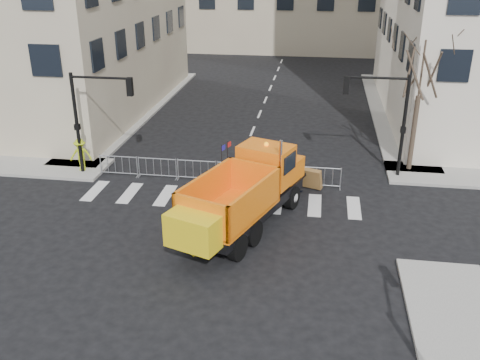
# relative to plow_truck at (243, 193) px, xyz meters

# --- Properties ---
(ground) EXTENTS (120.00, 120.00, 0.00)m
(ground) POSITION_rel_plow_truck_xyz_m (-1.32, -2.82, -1.66)
(ground) COLOR black
(ground) RESTS_ON ground
(sidewalk_back) EXTENTS (64.00, 5.00, 0.15)m
(sidewalk_back) POSITION_rel_plow_truck_xyz_m (-1.32, 5.68, -1.58)
(sidewalk_back) COLOR gray
(sidewalk_back) RESTS_ON ground
(traffic_light_left) EXTENTS (0.18, 0.18, 5.40)m
(traffic_light_left) POSITION_rel_plow_truck_xyz_m (-9.32, 4.68, 1.04)
(traffic_light_left) COLOR black
(traffic_light_left) RESTS_ON ground
(traffic_light_right) EXTENTS (0.18, 0.18, 5.40)m
(traffic_light_right) POSITION_rel_plow_truck_xyz_m (7.18, 6.68, 1.04)
(traffic_light_right) COLOR black
(traffic_light_right) RESTS_ON ground
(crowd_barriers) EXTENTS (12.60, 0.60, 1.10)m
(crowd_barriers) POSITION_rel_plow_truck_xyz_m (-2.07, 4.78, -1.11)
(crowd_barriers) COLOR #9EA0A5
(crowd_barriers) RESTS_ON ground
(street_tree) EXTENTS (3.00, 3.00, 7.50)m
(street_tree) POSITION_rel_plow_truck_xyz_m (7.88, 7.68, 2.09)
(street_tree) COLOR #382B21
(street_tree) RESTS_ON ground
(plow_truck) EXTENTS (5.74, 9.89, 3.73)m
(plow_truck) POSITION_rel_plow_truck_xyz_m (0.00, 0.00, 0.00)
(plow_truck) COLOR black
(plow_truck) RESTS_ON ground
(cop_a) EXTENTS (0.84, 0.66, 2.00)m
(cop_a) POSITION_rel_plow_truck_xyz_m (0.41, 4.18, -0.65)
(cop_a) COLOR black
(cop_a) RESTS_ON ground
(cop_b) EXTENTS (0.92, 0.82, 1.59)m
(cop_b) POSITION_rel_plow_truck_xyz_m (1.99, 4.18, -0.86)
(cop_b) COLOR black
(cop_b) RESTS_ON ground
(cop_c) EXTENTS (1.21, 1.05, 1.96)m
(cop_c) POSITION_rel_plow_truck_xyz_m (1.37, 4.18, -0.68)
(cop_c) COLOR black
(cop_c) RESTS_ON ground
(worker) EXTENTS (1.23, 0.86, 1.74)m
(worker) POSITION_rel_plow_truck_xyz_m (-9.39, 4.82, -0.64)
(worker) COLOR #B3CB17
(worker) RESTS_ON sidewalk_back
(newspaper_box) EXTENTS (0.54, 0.50, 1.10)m
(newspaper_box) POSITION_rel_plow_truck_xyz_m (1.52, 3.99, -0.96)
(newspaper_box) COLOR maroon
(newspaper_box) RESTS_ON sidewalk_back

